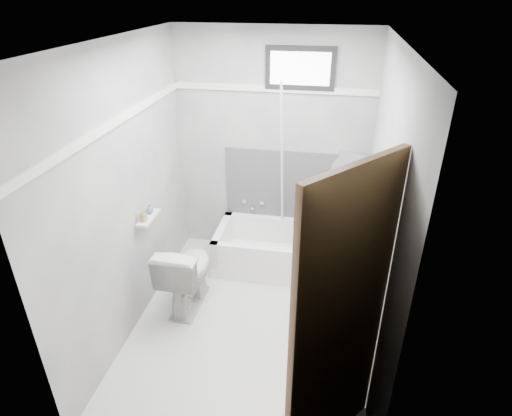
% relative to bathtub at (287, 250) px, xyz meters
% --- Properties ---
extents(floor, '(2.60, 2.60, 0.00)m').
position_rel_bathtub_xyz_m(floor, '(-0.23, -0.93, -0.21)').
color(floor, white).
rests_on(floor, ground).
extents(ceiling, '(2.60, 2.60, 0.00)m').
position_rel_bathtub_xyz_m(ceiling, '(-0.23, -0.93, 2.19)').
color(ceiling, silver).
rests_on(ceiling, floor).
extents(wall_back, '(2.00, 0.02, 2.40)m').
position_rel_bathtub_xyz_m(wall_back, '(-0.23, 0.37, 0.99)').
color(wall_back, slate).
rests_on(wall_back, floor).
extents(wall_front, '(2.00, 0.02, 2.40)m').
position_rel_bathtub_xyz_m(wall_front, '(-0.23, -2.23, 0.99)').
color(wall_front, slate).
rests_on(wall_front, floor).
extents(wall_left, '(0.02, 2.60, 2.40)m').
position_rel_bathtub_xyz_m(wall_left, '(-1.23, -0.93, 0.99)').
color(wall_left, slate).
rests_on(wall_left, floor).
extents(wall_right, '(0.02, 2.60, 2.40)m').
position_rel_bathtub_xyz_m(wall_right, '(0.77, -0.93, 0.99)').
color(wall_right, slate).
rests_on(wall_right, floor).
extents(bathtub, '(1.50, 0.70, 0.42)m').
position_rel_bathtub_xyz_m(bathtub, '(0.00, 0.00, 0.00)').
color(bathtub, white).
rests_on(bathtub, floor).
extents(office_chair, '(0.89, 0.89, 1.13)m').
position_rel_bathtub_xyz_m(office_chair, '(0.42, 0.02, 0.47)').
color(office_chair, '#5A5B5F').
rests_on(office_chair, bathtub).
extents(toilet, '(0.41, 0.72, 0.69)m').
position_rel_bathtub_xyz_m(toilet, '(-0.85, -0.76, 0.14)').
color(toilet, silver).
rests_on(toilet, floor).
extents(door, '(0.78, 0.78, 2.00)m').
position_rel_bathtub_xyz_m(door, '(0.75, -2.21, 0.79)').
color(door, brown).
rests_on(door, floor).
extents(window, '(0.66, 0.04, 0.40)m').
position_rel_bathtub_xyz_m(window, '(0.02, 0.36, 1.81)').
color(window, black).
rests_on(window, wall_back).
extents(backerboard, '(1.50, 0.02, 0.78)m').
position_rel_bathtub_xyz_m(backerboard, '(0.02, 0.36, 0.59)').
color(backerboard, '#4C4C4F').
rests_on(backerboard, wall_back).
extents(trim_back, '(2.00, 0.02, 0.06)m').
position_rel_bathtub_xyz_m(trim_back, '(-0.23, 0.36, 1.61)').
color(trim_back, white).
rests_on(trim_back, wall_back).
extents(trim_left, '(0.02, 2.60, 0.06)m').
position_rel_bathtub_xyz_m(trim_left, '(-1.22, -0.93, 1.61)').
color(trim_left, white).
rests_on(trim_left, wall_left).
extents(pole, '(0.02, 0.53, 1.89)m').
position_rel_bathtub_xyz_m(pole, '(-0.10, 0.13, 0.84)').
color(pole, white).
rests_on(pole, bathtub).
extents(shelf, '(0.10, 0.32, 0.02)m').
position_rel_bathtub_xyz_m(shelf, '(-1.16, -0.75, 0.69)').
color(shelf, silver).
rests_on(shelf, wall_left).
extents(soap_bottle_a, '(0.06, 0.06, 0.12)m').
position_rel_bathtub_xyz_m(soap_bottle_a, '(-1.17, -0.83, 0.76)').
color(soap_bottle_a, '#957D4A').
rests_on(soap_bottle_a, shelf).
extents(soap_bottle_b, '(0.09, 0.09, 0.08)m').
position_rel_bathtub_xyz_m(soap_bottle_b, '(-1.17, -0.69, 0.75)').
color(soap_bottle_b, slate).
rests_on(soap_bottle_b, shelf).
extents(faucet, '(0.26, 0.10, 0.16)m').
position_rel_bathtub_xyz_m(faucet, '(-0.43, 0.34, 0.34)').
color(faucet, silver).
rests_on(faucet, wall_back).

